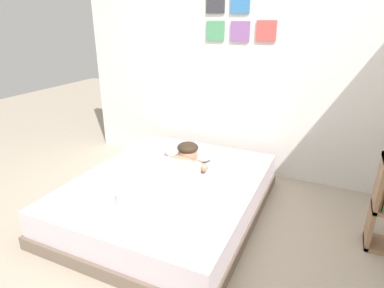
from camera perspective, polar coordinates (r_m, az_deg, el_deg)
ground_plane at (r=2.66m, az=-3.65°, el=-17.50°), size 11.61×11.61×0.00m
back_wall at (r=3.60m, az=8.48°, el=14.48°), size 3.81×0.12×2.50m
bed at (r=2.98m, az=-4.12°, el=-9.06°), size 1.58×1.92×0.33m
pillow at (r=3.27m, az=-0.67°, el=-1.70°), size 0.52×0.32×0.11m
person_lying at (r=2.74m, az=-4.02°, el=-5.43°), size 0.43×0.92×0.27m
coffee_cup at (r=3.05m, az=0.96°, el=-3.85°), size 0.12×0.09×0.07m
cell_phone at (r=2.62m, az=-2.82°, el=-9.25°), size 0.07×0.14×0.01m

